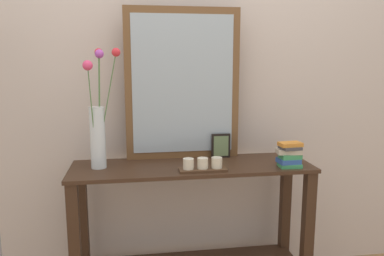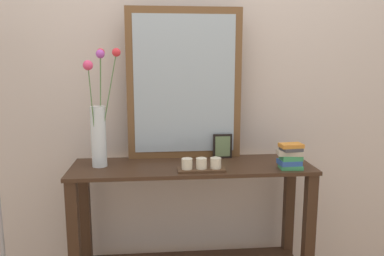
% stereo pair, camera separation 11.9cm
% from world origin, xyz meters
% --- Properties ---
extents(wall_back, '(6.40, 0.08, 2.70)m').
position_xyz_m(wall_back, '(0.00, 0.32, 1.35)').
color(wall_back, beige).
rests_on(wall_back, ground).
extents(console_table, '(1.30, 0.39, 0.78)m').
position_xyz_m(console_table, '(0.00, 0.00, 0.47)').
color(console_table, '#382316').
rests_on(console_table, ground).
extents(mirror_leaning, '(0.65, 0.03, 0.85)m').
position_xyz_m(mirror_leaning, '(-0.03, 0.16, 1.21)').
color(mirror_leaning, brown).
rests_on(mirror_leaning, console_table).
extents(tall_vase_left, '(0.18, 0.22, 0.62)m').
position_xyz_m(tall_vase_left, '(-0.49, 0.02, 1.01)').
color(tall_vase_left, silver).
rests_on(tall_vase_left, console_table).
extents(candle_tray, '(0.24, 0.09, 0.07)m').
position_xyz_m(candle_tray, '(0.04, -0.12, 0.81)').
color(candle_tray, '#472D1C').
rests_on(candle_tray, console_table).
extents(picture_frame_small, '(0.11, 0.01, 0.14)m').
position_xyz_m(picture_frame_small, '(0.19, 0.13, 0.85)').
color(picture_frame_small, black).
rests_on(picture_frame_small, console_table).
extents(book_stack, '(0.13, 0.10, 0.13)m').
position_xyz_m(book_stack, '(0.50, -0.12, 0.85)').
color(book_stack, '#388E56').
rests_on(book_stack, console_table).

